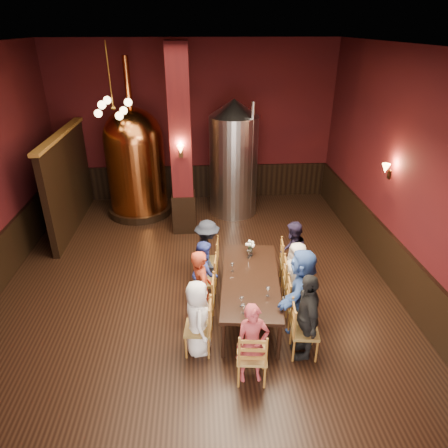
{
  "coord_description": "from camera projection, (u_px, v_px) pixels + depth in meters",
  "views": [
    {
      "loc": [
        0.11,
        -6.52,
        4.82
      ],
      "look_at": [
        0.55,
        0.2,
        1.42
      ],
      "focal_mm": 32.0,
      "sensor_mm": 36.0,
      "label": 1
    }
  ],
  "objects": [
    {
      "name": "partition",
      "position": [
        69.0,
        183.0,
        10.1
      ],
      "size": [
        0.22,
        3.5,
        2.4
      ],
      "primitive_type": "cube",
      "color": "black",
      "rests_on": "ground"
    },
    {
      "name": "chair_3",
      "position": [
        208.0,
        261.0,
        8.17
      ],
      "size": [
        0.51,
        0.51,
        0.92
      ],
      "primitive_type": null,
      "rotation": [
        0.0,
        0.0,
        -1.68
      ],
      "color": "#9C6227",
      "rests_on": "ground"
    },
    {
      "name": "wine_glass_0",
      "position": [
        242.0,
        302.0,
        6.37
      ],
      "size": [
        0.07,
        0.07,
        0.17
      ],
      "primitive_type": null,
      "color": "white",
      "rests_on": "dining_table"
    },
    {
      "name": "chair_8",
      "position": [
        252.0,
        355.0,
        5.86
      ],
      "size": [
        0.51,
        0.51,
        0.92
      ],
      "primitive_type": null,
      "rotation": [
        0.0,
        0.0,
        3.03
      ],
      "color": "#9C6227",
      "rests_on": "ground"
    },
    {
      "name": "wine_glass_5",
      "position": [
        248.0,
        254.0,
        7.7
      ],
      "size": [
        0.07,
        0.07,
        0.17
      ],
      "primitive_type": null,
      "color": "white",
      "rests_on": "dining_table"
    },
    {
      "name": "room",
      "position": [
        193.0,
        188.0,
        6.96
      ],
      "size": [
        10.0,
        10.02,
        4.5
      ],
      "color": "black",
      "rests_on": "ground"
    },
    {
      "name": "person_3",
      "position": [
        207.0,
        252.0,
        8.06
      ],
      "size": [
        0.62,
        0.95,
        1.37
      ],
      "primitive_type": "imported",
      "rotation": [
        0.0,
        0.0,
        1.7
      ],
      "color": "black",
      "rests_on": "ground"
    },
    {
      "name": "wine_glass_4",
      "position": [
        268.0,
        292.0,
        6.61
      ],
      "size": [
        0.07,
        0.07,
        0.17
      ],
      "primitive_type": null,
      "color": "white",
      "rests_on": "dining_table"
    },
    {
      "name": "wine_glass_1",
      "position": [
        243.0,
        309.0,
        6.21
      ],
      "size": [
        0.07,
        0.07,
        0.17
      ],
      "primitive_type": null,
      "color": "white",
      "rests_on": "dining_table"
    },
    {
      "name": "person_2",
      "position": [
        205.0,
        272.0,
        7.48
      ],
      "size": [
        0.34,
        0.64,
        1.29
      ],
      "primitive_type": "imported",
      "rotation": [
        0.0,
        0.0,
        1.62
      ],
      "color": "navy",
      "rests_on": "ground"
    },
    {
      "name": "steel_vessel",
      "position": [
        234.0,
        159.0,
        10.71
      ],
      "size": [
        1.31,
        1.31,
        3.13
      ],
      "rotation": [
        0.0,
        0.0,
        0.01
      ],
      "color": "#B2B2B7",
      "rests_on": "ground"
    },
    {
      "name": "person_1",
      "position": [
        201.0,
        289.0,
        6.85
      ],
      "size": [
        0.47,
        0.61,
        1.48
      ],
      "primitive_type": "imported",
      "rotation": [
        0.0,
        0.0,
        1.81
      ],
      "color": "#9D321A",
      "rests_on": "ground"
    },
    {
      "name": "person_0",
      "position": [
        198.0,
        318.0,
        6.29
      ],
      "size": [
        0.48,
        0.69,
        1.32
      ],
      "primitive_type": "imported",
      "rotation": [
        0.0,
        0.0,
        1.67
      ],
      "color": "white",
      "rests_on": "ground"
    },
    {
      "name": "chair_7",
      "position": [
        291.0,
        263.0,
        8.1
      ],
      "size": [
        0.51,
        0.51,
        0.92
      ],
      "primitive_type": null,
      "rotation": [
        0.0,
        0.0,
        1.46
      ],
      "color": "#9C6227",
      "rests_on": "ground"
    },
    {
      "name": "dining_table",
      "position": [
        250.0,
        281.0,
        7.14
      ],
      "size": [
        1.25,
        2.49,
        0.75
      ],
      "rotation": [
        0.0,
        0.0,
        -0.11
      ],
      "color": "black",
      "rests_on": "ground"
    },
    {
      "name": "column",
      "position": [
        181.0,
        145.0,
        9.44
      ],
      "size": [
        0.58,
        0.58,
        4.5
      ],
      "primitive_type": "cube",
      "color": "#460F10",
      "rests_on": "ground"
    },
    {
      "name": "person_5",
      "position": [
        301.0,
        290.0,
        6.78
      ],
      "size": [
        1.06,
        1.48,
        1.54
      ],
      "primitive_type": "imported",
      "rotation": [
        0.0,
        0.0,
        4.23
      ],
      "color": "#385BA8",
      "rests_on": "ground"
    },
    {
      "name": "person_7",
      "position": [
        292.0,
        254.0,
        8.0
      ],
      "size": [
        0.56,
        0.74,
        1.37
      ],
      "primitive_type": "imported",
      "rotation": [
        0.0,
        0.0,
        4.31
      ],
      "color": "#201933",
      "rests_on": "ground"
    },
    {
      "name": "wine_glass_2",
      "position": [
        250.0,
        253.0,
        7.74
      ],
      "size": [
        0.07,
        0.07,
        0.17
      ],
      "primitive_type": null,
      "color": "white",
      "rests_on": "dining_table"
    },
    {
      "name": "wainscot_right",
      "position": [
        394.0,
        265.0,
        7.98
      ],
      "size": [
        0.08,
        9.9,
        1.0
      ],
      "primitive_type": "cube",
      "color": "black",
      "rests_on": "ground"
    },
    {
      "name": "pendant_cluster",
      "position": [
        113.0,
        108.0,
        9.06
      ],
      "size": [
        0.9,
        0.9,
        1.7
      ],
      "primitive_type": null,
      "color": "#A57226",
      "rests_on": "room"
    },
    {
      "name": "sconce_column",
      "position": [
        181.0,
        150.0,
        9.19
      ],
      "size": [
        0.2,
        0.2,
        0.36
      ],
      "primitive_type": null,
      "rotation": [
        0.0,
        0.0,
        3.14
      ],
      "color": "black",
      "rests_on": "column"
    },
    {
      "name": "sconce_wall",
      "position": [
        390.0,
        171.0,
        7.92
      ],
      "size": [
        0.2,
        0.2,
        0.36
      ],
      "primitive_type": null,
      "rotation": [
        0.0,
        0.0,
        1.57
      ],
      "color": "black",
      "rests_on": "room"
    },
    {
      "name": "wainscot_back",
      "position": [
        196.0,
        182.0,
        12.17
      ],
      "size": [
        7.9,
        0.08,
        1.0
      ],
      "primitive_type": "cube",
      "color": "black",
      "rests_on": "ground"
    },
    {
      "name": "chair_6",
      "position": [
        295.0,
        282.0,
        7.51
      ],
      "size": [
        0.51,
        0.51,
        0.92
      ],
      "primitive_type": null,
      "rotation": [
        0.0,
        0.0,
        1.46
      ],
      "color": "#9C6227",
      "rests_on": "ground"
    },
    {
      "name": "chair_5",
      "position": [
        299.0,
        304.0,
        6.92
      ],
      "size": [
        0.51,
        0.51,
        0.92
      ],
      "primitive_type": null,
      "rotation": [
        0.0,
        0.0,
        1.46
      ],
      "color": "#9C6227",
      "rests_on": "ground"
    },
    {
      "name": "chair_0",
      "position": [
        198.0,
        328.0,
        6.38
      ],
      "size": [
        0.51,
        0.51,
        0.92
      ],
      "primitive_type": null,
      "rotation": [
        0.0,
        0.0,
        -1.68
      ],
      "color": "#9C6227",
      "rests_on": "ground"
    },
    {
      "name": "copper_kettle",
      "position": [
        136.0,
        161.0,
        10.71
      ],
      "size": [
        2.02,
        2.02,
        4.14
      ],
      "rotation": [
        0.0,
        0.0,
        0.38
      ],
      "color": "black",
      "rests_on": "ground"
    },
    {
      "name": "wine_glass_3",
      "position": [
        232.0,
        268.0,
        7.27
      ],
      "size": [
        0.07,
        0.07,
        0.17
      ],
      "primitive_type": null,
      "color": "white",
      "rests_on": "dining_table"
    },
    {
      "name": "person_4",
      "position": [
        307.0,
        316.0,
        6.19
      ],
      "size": [
        0.4,
        0.9,
        1.52
      ],
      "primitive_type": "imported",
      "rotation": [
        0.0,
        0.0,
        4.68
      ],
      "color": "black",
      "rests_on": "ground"
    },
    {
      "name": "chair_1",
      "position": [
        202.0,
        302.0,
        6.98
      ],
      "size": [
        0.51,
        0.51,
        0.92
      ],
      "primitive_type": null,
      "rotation": [
        0.0,
        0.0,
        -1.68
      ],
      "color": "#9C6227",
      "rests_on": "ground"
    },
    {
      "name": "chair_2",
      "position": [
        205.0,
        280.0,
        7.57
      ],
      "size": [
        0.51,
        0.51,
        0.92
      ],
      "primitive_type": null,
      "rotation": [
        0.0,
        0.0,
        -1.68
      ],
      "color": "#9C6227",
      "rests_on": "ground"
    },
    {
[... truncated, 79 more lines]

